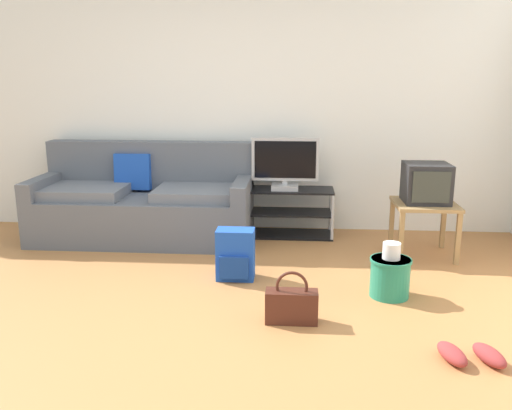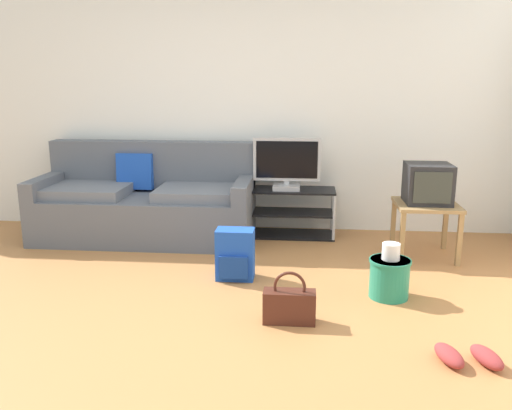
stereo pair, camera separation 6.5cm
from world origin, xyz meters
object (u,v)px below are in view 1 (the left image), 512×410
at_px(flat_tv, 285,164).
at_px(cleaning_bucket, 390,274).
at_px(sneakers_pair, 471,355).
at_px(crt_tv, 426,183).
at_px(backpack, 235,255).
at_px(tv_stand, 285,212).
at_px(side_table, 425,211).
at_px(handbag, 292,305).
at_px(couch, 145,204).

xyz_separation_m(flat_tv, cleaning_bucket, (0.80, -1.48, -0.56)).
relative_size(flat_tv, sneakers_pair, 1.70).
height_order(crt_tv, sneakers_pair, crt_tv).
distance_m(crt_tv, backpack, 1.82).
distance_m(backpack, sneakers_pair, 1.88).
bearing_deg(sneakers_pair, tv_stand, 114.64).
height_order(side_table, handbag, side_table).
relative_size(tv_stand, side_table, 1.81).
height_order(flat_tv, handbag, flat_tv).
height_order(tv_stand, backpack, tv_stand).
height_order(couch, flat_tv, flat_tv).
xyz_separation_m(tv_stand, crt_tv, (1.25, -0.52, 0.42)).
bearing_deg(sneakers_pair, flat_tv, 114.85).
relative_size(couch, crt_tv, 5.49).
xyz_separation_m(couch, cleaning_bucket, (2.18, -1.32, -0.17)).
bearing_deg(sneakers_pair, crt_tv, 85.65).
height_order(backpack, sneakers_pair, backpack).
distance_m(tv_stand, flat_tv, 0.49).
bearing_deg(flat_tv, crt_tv, -21.64).
distance_m(tv_stand, cleaning_bucket, 1.70).
relative_size(backpack, handbag, 1.15).
relative_size(side_table, crt_tv, 1.40).
xyz_separation_m(side_table, crt_tv, (0.00, 0.02, 0.25)).
relative_size(tv_stand, handbag, 2.75).
distance_m(tv_stand, side_table, 1.37).
xyz_separation_m(side_table, sneakers_pair, (-0.14, -1.87, -0.36)).
relative_size(tv_stand, crt_tv, 2.53).
xyz_separation_m(tv_stand, backpack, (-0.36, -1.23, -0.04)).
height_order(crt_tv, handbag, crt_tv).
bearing_deg(crt_tv, cleaning_bucket, -114.43).
bearing_deg(handbag, crt_tv, 51.69).
bearing_deg(flat_tv, tv_stand, 90.00).
relative_size(couch, flat_tv, 3.19).
bearing_deg(couch, cleaning_bucket, -31.20).
bearing_deg(flat_tv, backpack, -106.39).
xyz_separation_m(handbag, sneakers_pair, (1.01, -0.43, -0.07)).
xyz_separation_m(crt_tv, handbag, (-1.15, -1.46, -0.54)).
xyz_separation_m(flat_tv, backpack, (-0.36, -1.21, -0.53)).
bearing_deg(handbag, side_table, 51.38).
distance_m(crt_tv, cleaning_bucket, 1.18).
height_order(couch, crt_tv, couch).
relative_size(crt_tv, handbag, 1.09).
bearing_deg(tv_stand, crt_tv, -22.52).
relative_size(tv_stand, cleaning_bucket, 2.37).
distance_m(crt_tv, handbag, 1.94).
bearing_deg(handbag, flat_tv, 92.79).
height_order(side_table, sneakers_pair, side_table).
xyz_separation_m(couch, handbag, (1.47, -1.80, -0.22)).
distance_m(flat_tv, sneakers_pair, 2.72).
distance_m(tv_stand, handbag, 1.98).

